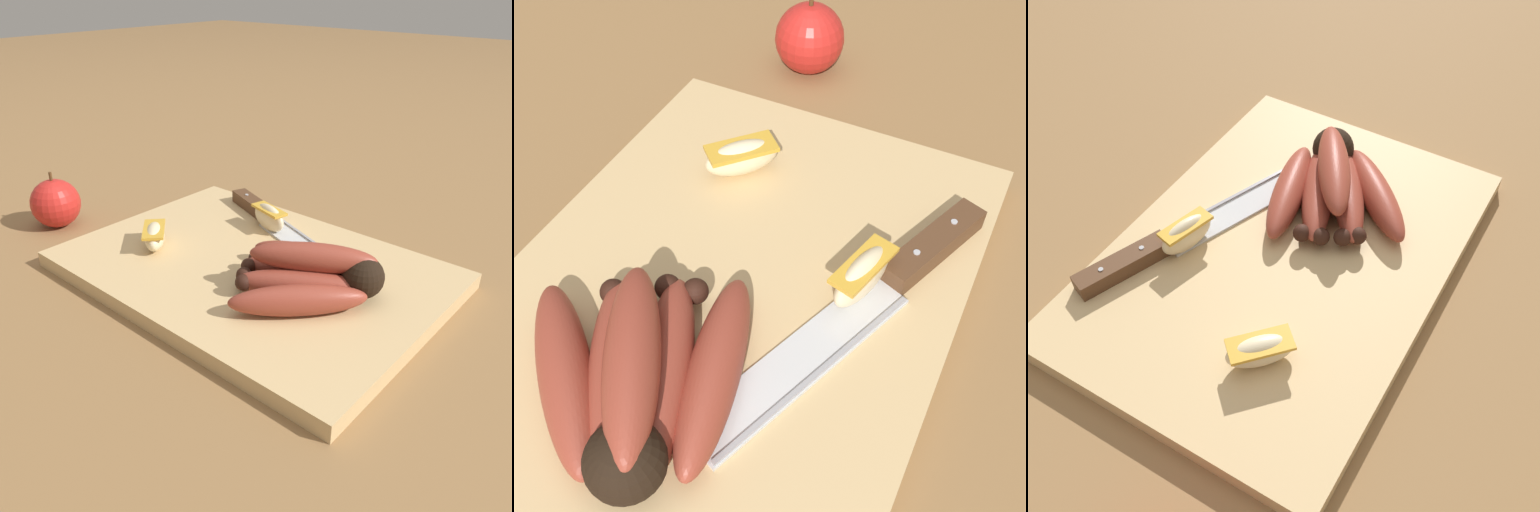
% 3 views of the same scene
% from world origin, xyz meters
% --- Properties ---
extents(ground_plane, '(6.00, 6.00, 0.00)m').
position_xyz_m(ground_plane, '(0.00, 0.00, 0.00)').
color(ground_plane, olive).
extents(cutting_board, '(0.45, 0.32, 0.02)m').
position_xyz_m(cutting_board, '(-0.02, -0.01, 0.01)').
color(cutting_board, tan).
rests_on(cutting_board, ground_plane).
extents(banana_bunch, '(0.18, 0.18, 0.06)m').
position_xyz_m(banana_bunch, '(0.08, -0.02, 0.04)').
color(banana_bunch, black).
rests_on(banana_bunch, cutting_board).
extents(chefs_knife, '(0.27, 0.13, 0.02)m').
position_xyz_m(chefs_knife, '(-0.08, 0.10, 0.03)').
color(chefs_knife, silver).
rests_on(chefs_knife, cutting_board).
extents(apple_wedge_near, '(0.06, 0.06, 0.03)m').
position_xyz_m(apple_wedge_near, '(-0.14, -0.06, 0.04)').
color(apple_wedge_near, beige).
rests_on(apple_wedge_near, cutting_board).
extents(apple_wedge_middle, '(0.06, 0.03, 0.04)m').
position_xyz_m(apple_wedge_middle, '(-0.06, 0.08, 0.04)').
color(apple_wedge_middle, beige).
rests_on(apple_wedge_middle, cutting_board).
extents(whole_apple, '(0.07, 0.07, 0.08)m').
position_xyz_m(whole_apple, '(-0.34, -0.08, 0.04)').
color(whole_apple, red).
rests_on(whole_apple, ground_plane).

